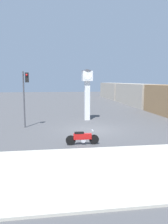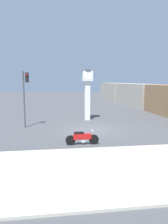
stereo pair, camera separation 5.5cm
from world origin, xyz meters
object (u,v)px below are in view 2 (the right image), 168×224
Objects in this scene: freight_train at (135,94)px; traffic_light at (25,89)px; motorcycle at (82,138)px; clock_tower at (87,87)px.

traffic_light is at bearing -134.86° from freight_train.
traffic_light is (-3.96, 5.66, 2.75)m from motorcycle.
traffic_light is at bearing -153.50° from clock_tower.
clock_tower is at bearing 79.34° from motorcycle.
traffic_light reaches higher than motorcycle.
traffic_light is (-15.50, -15.57, 1.48)m from freight_train.
motorcycle is 0.41× the size of clock_tower.
motorcycle is at bearing -118.53° from freight_train.
motorcycle is 0.05× the size of freight_train.
clock_tower is 0.13× the size of freight_train.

